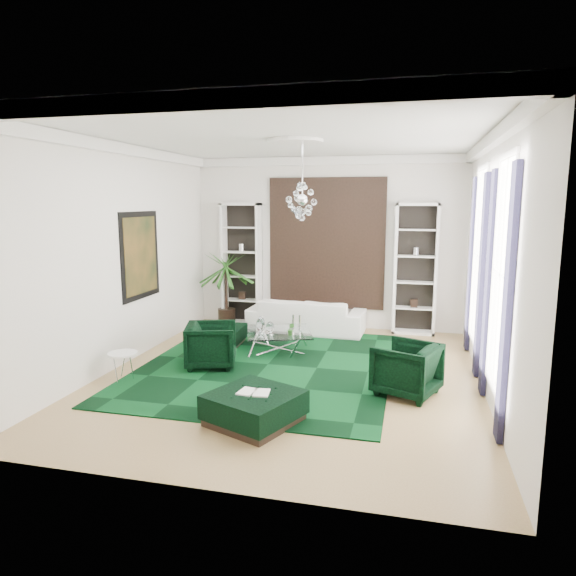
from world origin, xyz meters
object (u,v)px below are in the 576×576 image
(sofa, at_px, (306,316))
(side_table, at_px, (123,367))
(coffee_table, at_px, (279,342))
(palm, at_px, (226,277))
(armchair_right, at_px, (407,369))
(ottoman_front, at_px, (254,408))
(armchair_left, at_px, (211,345))
(ottoman_side, at_px, (222,336))

(sofa, distance_m, side_table, 4.33)
(coffee_table, xyz_separation_m, palm, (-1.76, 1.91, 0.90))
(armchair_right, height_order, ottoman_front, armchair_right)
(coffee_table, distance_m, palm, 2.75)
(armchair_left, distance_m, ottoman_side, 1.39)
(armchair_right, relative_size, coffee_table, 0.73)
(ottoman_side, bearing_deg, armchair_left, -76.35)
(coffee_table, xyz_separation_m, ottoman_front, (0.50, -3.14, 0.00))
(ottoman_front, bearing_deg, coffee_table, 99.06)
(ottoman_side, relative_size, palm, 0.38)
(armchair_left, height_order, side_table, armchair_left)
(ottoman_side, relative_size, ottoman_front, 0.82)
(sofa, height_order, side_table, sofa)
(palm, bearing_deg, sofa, -8.19)
(palm, bearing_deg, ottoman_side, -72.70)
(coffee_table, bearing_deg, armchair_left, -129.20)
(armchair_left, bearing_deg, ottoman_front, -162.45)
(ottoman_front, xyz_separation_m, side_table, (-2.52, 1.05, 0.02))
(armchair_left, distance_m, ottoman_front, 2.48)
(armchair_right, distance_m, side_table, 4.42)
(sofa, bearing_deg, ottoman_front, 95.88)
(ottoman_side, xyz_separation_m, side_table, (-0.78, -2.32, 0.04))
(armchair_right, relative_size, ottoman_front, 0.84)
(coffee_table, xyz_separation_m, ottoman_side, (-1.23, 0.23, -0.02))
(ottoman_side, bearing_deg, sofa, 44.48)
(armchair_left, relative_size, side_table, 1.83)
(armchair_left, distance_m, side_table, 1.49)
(armchair_left, xyz_separation_m, side_table, (-1.11, -0.98, -0.16))
(armchair_right, bearing_deg, coffee_table, -102.55)
(sofa, bearing_deg, armchair_right, 125.93)
(coffee_table, relative_size, ottoman_side, 1.42)
(armchair_left, xyz_separation_m, palm, (-0.85, 3.02, 0.72))
(ottoman_side, relative_size, side_table, 1.81)
(armchair_left, xyz_separation_m, ottoman_front, (1.41, -2.03, -0.18))
(coffee_table, distance_m, side_table, 2.91)
(armchair_right, distance_m, ottoman_front, 2.41)
(armchair_right, distance_m, palm, 5.50)
(sofa, height_order, coffee_table, sofa)
(armchair_left, relative_size, ottoman_side, 1.01)
(ottoman_side, height_order, ottoman_front, ottoman_front)
(ottoman_side, bearing_deg, side_table, -108.62)
(palm, bearing_deg, armchair_right, -40.68)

